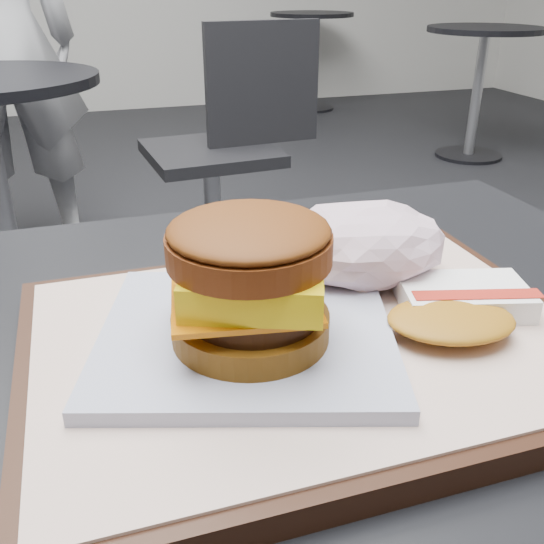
{
  "coord_description": "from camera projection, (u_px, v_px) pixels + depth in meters",
  "views": [
    {
      "loc": [
        -0.09,
        -0.34,
        1.01
      ],
      "look_at": [
        0.02,
        -0.0,
        0.83
      ],
      "focal_mm": 40.0,
      "sensor_mm": 36.0,
      "label": 1
    }
  ],
  "objects": [
    {
      "name": "crumpled_wrapper",
      "position": [
        363.0,
        244.0,
        0.47
      ],
      "size": [
        0.13,
        0.1,
        0.06
      ],
      "primitive_type": null,
      "color": "silver",
      "rests_on": "serving_tray"
    },
    {
      "name": "breakfast_sandwich",
      "position": [
        250.0,
        294.0,
        0.38
      ],
      "size": [
        0.23,
        0.22,
        0.09
      ],
      "color": "silver",
      "rests_on": "serving_tray"
    },
    {
      "name": "bg_table_far",
      "position": [
        311.0,
        38.0,
        4.85
      ],
      "size": [
        0.66,
        0.66,
        0.75
      ],
      "color": "black",
      "rests_on": "ground"
    },
    {
      "name": "neighbor_chair",
      "position": [
        229.0,
        137.0,
        2.08
      ],
      "size": [
        0.62,
        0.45,
        0.88
      ],
      "color": "#AAAAAF",
      "rests_on": "ground"
    },
    {
      "name": "hash_brown",
      "position": [
        458.0,
        307.0,
        0.42
      ],
      "size": [
        0.13,
        0.11,
        0.02
      ],
      "color": "white",
      "rests_on": "serving_tray"
    },
    {
      "name": "bg_table_near",
      "position": [
        482.0,
        61.0,
        3.51
      ],
      "size": [
        0.66,
        0.66,
        0.75
      ],
      "color": "black",
      "rests_on": "ground"
    },
    {
      "name": "serving_tray",
      "position": [
        309.0,
        344.0,
        0.42
      ],
      "size": [
        0.38,
        0.28,
        0.02
      ],
      "color": "black",
      "rests_on": "customer_table"
    }
  ]
}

